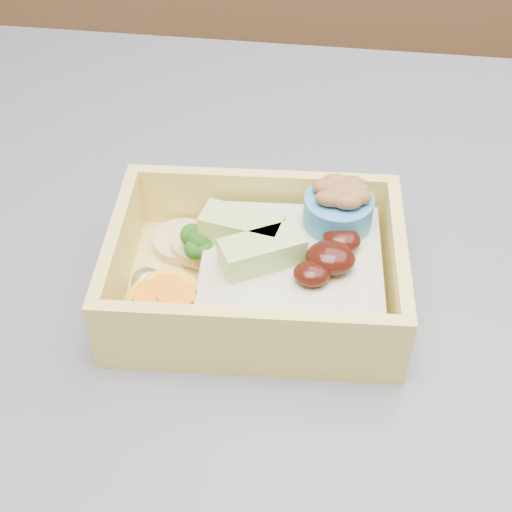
# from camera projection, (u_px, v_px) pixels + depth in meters

# --- Properties ---
(bento_box) EXTENTS (0.20, 0.15, 0.07)m
(bento_box) POSITION_uv_depth(u_px,v_px,m) (266.00, 267.00, 0.47)
(bento_box) COLOR #EAD060
(bento_box) RESTS_ON island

